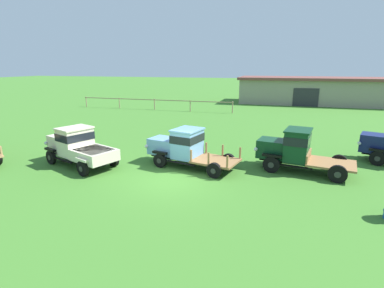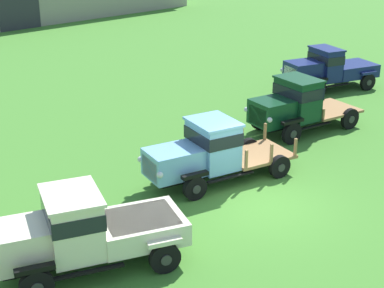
% 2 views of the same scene
% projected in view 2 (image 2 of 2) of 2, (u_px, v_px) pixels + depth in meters
% --- Properties ---
extents(ground_plane, '(240.00, 240.00, 0.00)m').
position_uv_depth(ground_plane, '(261.00, 204.00, 17.63)').
color(ground_plane, '#3D7528').
extents(vintage_truck_second_in_line, '(4.98, 3.32, 2.07)m').
position_uv_depth(vintage_truck_second_in_line, '(83.00, 230.00, 14.16)').
color(vintage_truck_second_in_line, black).
rests_on(vintage_truck_second_in_line, ground).
extents(vintage_truck_midrow_center, '(5.36, 2.83, 2.07)m').
position_uv_depth(vintage_truck_midrow_center, '(207.00, 151.00, 18.67)').
color(vintage_truck_midrow_center, black).
rests_on(vintage_truck_midrow_center, ground).
extents(vintage_truck_far_side, '(5.07, 2.75, 2.18)m').
position_uv_depth(vintage_truck_far_side, '(294.00, 105.00, 22.88)').
color(vintage_truck_far_side, black).
rests_on(vintage_truck_far_side, ground).
extents(vintage_truck_back_of_row, '(5.04, 3.11, 2.08)m').
position_uv_depth(vintage_truck_back_of_row, '(328.00, 69.00, 28.37)').
color(vintage_truck_back_of_row, black).
rests_on(vintage_truck_back_of_row, ground).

